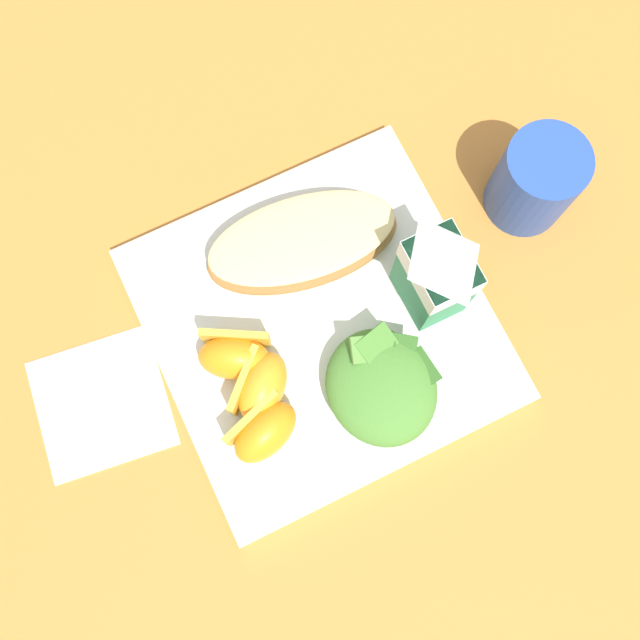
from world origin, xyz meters
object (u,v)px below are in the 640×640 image
at_px(cheesy_pizza_bread, 302,243).
at_px(orange_wedge_front, 234,354).
at_px(green_salad_pile, 382,386).
at_px(orange_wedge_rear, 264,431).
at_px(milk_carton, 437,273).
at_px(paper_napkin, 102,403).
at_px(orange_wedge_middle, 261,386).
at_px(white_plate, 320,325).
at_px(drinking_blue_cup, 536,181).

relative_size(cheesy_pizza_bread, orange_wedge_front, 2.58).
relative_size(green_salad_pile, orange_wedge_front, 1.43).
xyz_separation_m(cheesy_pizza_bread, orange_wedge_rear, (0.13, -0.10, 0.00)).
distance_m(milk_carton, paper_napkin, 0.31).
relative_size(orange_wedge_middle, orange_wedge_rear, 1.00).
bearing_deg(milk_carton, orange_wedge_front, -96.36).
height_order(white_plate, paper_napkin, white_plate).
bearing_deg(white_plate, orange_wedge_rear, -51.61).
xyz_separation_m(milk_carton, drinking_blue_cup, (-0.04, 0.12, -0.03)).
relative_size(orange_wedge_front, paper_napkin, 0.64).
bearing_deg(cheesy_pizza_bread, orange_wedge_front, -55.72).
xyz_separation_m(orange_wedge_middle, orange_wedge_rear, (0.03, -0.01, 0.00)).
bearing_deg(cheesy_pizza_bread, orange_wedge_rear, -36.54).
bearing_deg(paper_napkin, green_salad_pile, 66.57).
bearing_deg(white_plate, drinking_blue_cup, 96.71).
xyz_separation_m(orange_wedge_rear, paper_napkin, (-0.09, -0.12, -0.03)).
relative_size(orange_wedge_middle, paper_napkin, 0.62).
distance_m(orange_wedge_front, paper_napkin, 0.13).
bearing_deg(green_salad_pile, white_plate, -164.81).
xyz_separation_m(white_plate, paper_napkin, (-0.02, -0.20, -0.01)).
bearing_deg(white_plate, orange_wedge_front, -91.95).
xyz_separation_m(paper_napkin, drinking_blue_cup, (-0.00, 0.42, 0.04)).
height_order(orange_wedge_front, paper_napkin, orange_wedge_front).
height_order(white_plate, orange_wedge_rear, orange_wedge_rear).
bearing_deg(white_plate, paper_napkin, -96.00).
height_order(milk_carton, drinking_blue_cup, milk_carton).
height_order(green_salad_pile, orange_wedge_rear, green_salad_pile).
distance_m(cheesy_pizza_bread, green_salad_pile, 0.14).
relative_size(milk_carton, paper_napkin, 1.00).
distance_m(green_salad_pile, milk_carton, 0.10).
distance_m(milk_carton, orange_wedge_rear, 0.19).
bearing_deg(drinking_blue_cup, green_salad_pile, -63.38).
height_order(cheesy_pizza_bread, orange_wedge_middle, orange_wedge_middle).
bearing_deg(milk_carton, cheesy_pizza_bread, -135.97).
distance_m(milk_carton, orange_wedge_front, 0.18).
height_order(orange_wedge_middle, paper_napkin, orange_wedge_middle).
xyz_separation_m(cheesy_pizza_bread, paper_napkin, (0.05, -0.21, -0.03)).
xyz_separation_m(milk_carton, paper_napkin, (-0.04, -0.29, -0.07)).
bearing_deg(drinking_blue_cup, orange_wedge_rear, -73.26).
bearing_deg(orange_wedge_rear, orange_wedge_middle, 159.29).
relative_size(green_salad_pile, orange_wedge_middle, 1.47).
xyz_separation_m(milk_carton, orange_wedge_rear, (0.05, -0.18, -0.04)).
bearing_deg(drinking_blue_cup, orange_wedge_front, -85.55).
distance_m(orange_wedge_front, orange_wedge_middle, 0.03).
height_order(orange_wedge_rear, drinking_blue_cup, drinking_blue_cup).
xyz_separation_m(orange_wedge_middle, paper_napkin, (-0.05, -0.13, -0.03)).
height_order(cheesy_pizza_bread, paper_napkin, cheesy_pizza_bread).
distance_m(green_salad_pile, orange_wedge_rear, 0.10).
relative_size(white_plate, green_salad_pile, 2.80).
xyz_separation_m(orange_wedge_rear, drinking_blue_cup, (-0.09, 0.30, 0.01)).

